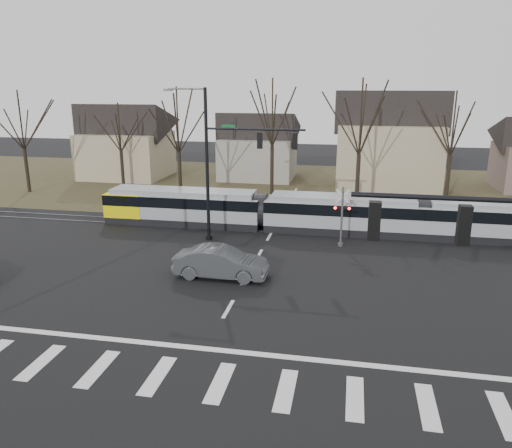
# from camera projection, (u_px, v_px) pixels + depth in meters

# --- Properties ---
(ground) EXTENTS (140.00, 140.00, 0.00)m
(ground) POSITION_uv_depth(u_px,v_px,m) (217.00, 328.00, 22.05)
(ground) COLOR black
(grass_verge) EXTENTS (140.00, 28.00, 0.01)m
(grass_verge) POSITION_uv_depth(u_px,v_px,m) (298.00, 186.00, 52.27)
(grass_verge) COLOR #38331E
(grass_verge) RESTS_ON ground
(crosswalk) EXTENTS (27.00, 2.60, 0.01)m
(crosswalk) POSITION_uv_depth(u_px,v_px,m) (189.00, 379.00, 18.27)
(crosswalk) COLOR silver
(crosswalk) RESTS_ON ground
(stop_line) EXTENTS (28.00, 0.35, 0.01)m
(stop_line) POSITION_uv_depth(u_px,v_px,m) (206.00, 349.00, 20.35)
(stop_line) COLOR silver
(stop_line) RESTS_ON ground
(lane_dashes) EXTENTS (0.18, 30.00, 0.01)m
(lane_dashes) POSITION_uv_depth(u_px,v_px,m) (274.00, 228.00, 37.16)
(lane_dashes) COLOR silver
(lane_dashes) RESTS_ON ground
(rail_pair) EXTENTS (90.00, 1.52, 0.06)m
(rail_pair) POSITION_uv_depth(u_px,v_px,m) (273.00, 229.00, 36.97)
(rail_pair) COLOR #59595E
(rail_pair) RESTS_ON ground
(tram) EXTENTS (35.44, 2.63, 2.69)m
(tram) POSITION_uv_depth(u_px,v_px,m) (340.00, 213.00, 35.89)
(tram) COLOR gray
(tram) RESTS_ON ground
(sedan) EXTENTS (1.86, 5.24, 1.72)m
(sedan) POSITION_uv_depth(u_px,v_px,m) (221.00, 263.00, 27.66)
(sedan) COLOR #414447
(sedan) RESTS_ON ground
(signal_pole_far) EXTENTS (9.28, 0.44, 10.20)m
(signal_pole_far) POSITION_uv_depth(u_px,v_px,m) (230.00, 158.00, 32.75)
(signal_pole_far) COLOR black
(signal_pole_far) RESTS_ON ground
(rail_crossing_signal) EXTENTS (1.08, 0.36, 4.00)m
(rail_crossing_signal) POSITION_uv_depth(u_px,v_px,m) (342.00, 219.00, 32.71)
(rail_crossing_signal) COLOR #59595B
(rail_crossing_signal) RESTS_ON ground
(tree_row) EXTENTS (59.20, 7.20, 10.00)m
(tree_row) POSITION_uv_depth(u_px,v_px,m) (314.00, 146.00, 44.88)
(tree_row) COLOR black
(tree_row) RESTS_ON ground
(house_a) EXTENTS (9.72, 8.64, 8.60)m
(house_a) POSITION_uv_depth(u_px,v_px,m) (125.00, 138.00, 56.61)
(house_a) COLOR tan
(house_a) RESTS_ON ground
(house_b) EXTENTS (8.64, 7.56, 7.65)m
(house_b) POSITION_uv_depth(u_px,v_px,m) (258.00, 143.00, 55.89)
(house_b) COLOR gray
(house_b) RESTS_ON ground
(house_c) EXTENTS (10.80, 8.64, 10.10)m
(house_c) POSITION_uv_depth(u_px,v_px,m) (389.00, 137.00, 50.14)
(house_c) COLOR tan
(house_c) RESTS_ON ground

